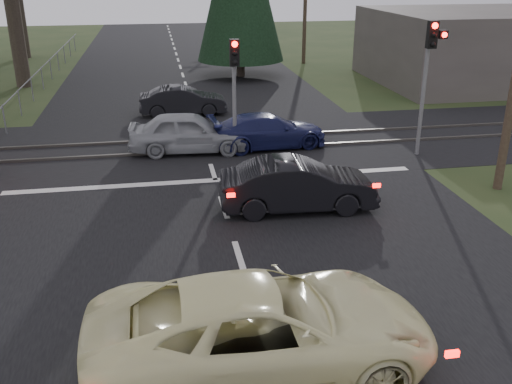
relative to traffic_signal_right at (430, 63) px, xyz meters
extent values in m
plane|color=#263719|center=(-7.55, -9.47, -3.31)|extent=(120.00, 120.00, 0.00)
cube|color=black|center=(-7.55, 0.53, -3.31)|extent=(14.00, 100.00, 0.01)
cube|color=black|center=(-7.55, 2.53, -3.31)|extent=(120.00, 8.00, 0.01)
cube|color=silver|center=(-7.55, -1.27, -3.30)|extent=(13.00, 0.35, 0.00)
cube|color=#59544C|center=(-7.55, 1.73, -3.26)|extent=(120.00, 0.12, 0.10)
cube|color=#59544C|center=(-7.55, 3.33, -3.26)|extent=(120.00, 0.12, 0.10)
cylinder|color=slate|center=(-0.05, 0.13, -1.41)|extent=(0.14, 0.14, 3.80)
cube|color=black|center=(-0.05, -0.05, 0.94)|extent=(0.32, 0.24, 0.90)
sphere|color=#FF0C07|center=(-0.05, -0.18, 1.24)|extent=(0.20, 0.20, 0.20)
sphere|color=black|center=(-0.05, -0.18, 0.94)|extent=(0.18, 0.18, 0.18)
sphere|color=black|center=(-0.05, -0.18, 0.64)|extent=(0.18, 0.18, 0.18)
cube|color=black|center=(0.33, -0.05, 0.94)|extent=(0.28, 0.22, 0.28)
sphere|color=#FF0C07|center=(0.33, -0.17, 0.94)|extent=(0.18, 0.18, 0.18)
cylinder|color=slate|center=(-6.55, 1.33, -1.71)|extent=(0.14, 0.14, 3.20)
cube|color=black|center=(-6.55, 1.15, 0.34)|extent=(0.32, 0.24, 0.90)
sphere|color=#FF0C07|center=(-6.55, 1.02, 0.64)|extent=(0.20, 0.20, 0.20)
sphere|color=black|center=(-6.55, 1.02, 0.34)|extent=(0.18, 0.18, 0.18)
sphere|color=black|center=(-6.55, 1.02, 0.04)|extent=(0.18, 0.18, 0.18)
cylinder|color=#473D33|center=(-16.55, 15.53, -0.61)|extent=(0.80, 0.80, 5.40)
cylinder|color=#473D33|center=(-18.55, 26.53, -0.61)|extent=(0.80, 0.80, 5.40)
cylinder|color=#473D33|center=(-4.05, 16.53, -2.31)|extent=(0.50, 0.50, 2.00)
cube|color=#59514C|center=(10.45, 12.53, -1.31)|extent=(14.00, 10.00, 4.00)
imported|color=#F3EEAE|center=(-7.75, -10.47, -2.50)|extent=(5.86, 2.75, 1.62)
imported|color=black|center=(-5.52, -3.94, -2.60)|extent=(4.41, 1.72, 1.43)
imported|color=#979A9E|center=(-8.16, 1.88, -2.58)|extent=(4.45, 2.07, 1.47)
imported|color=#1A1E4E|center=(-5.21, 1.93, -2.68)|extent=(4.54, 2.20, 1.27)
imported|color=black|center=(-8.06, 7.48, -2.67)|extent=(3.94, 1.45, 1.29)
camera|label=1|loc=(-9.23, -18.30, 3.15)|focal=40.00mm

